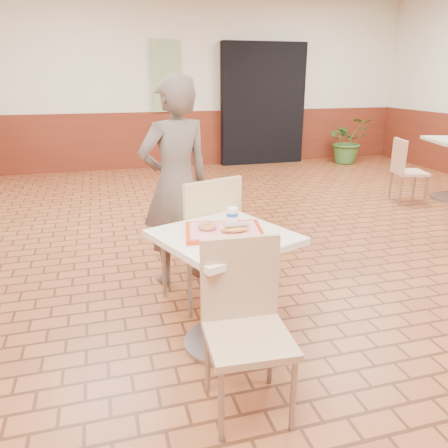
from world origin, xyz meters
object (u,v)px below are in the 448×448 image
object	(u,v)px
chair_main_front	(245,318)
long_john_donut	(235,228)
customer	(176,184)
ring_donut	(207,226)
potted_plant	(348,140)
serving_tray	(224,232)
chair_second_left	(405,167)
paper_cup	(232,215)
chair_main_back	(204,236)
main_table	(224,272)

from	to	relation	value
chair_main_front	long_john_donut	bearing A→B (deg)	82.66
customer	ring_donut	xyz separation A→B (m)	(0.01, -0.98, -0.03)
ring_donut	potted_plant	xyz separation A→B (m)	(4.03, 5.16, -0.34)
serving_tray	chair_second_left	xyz separation A→B (m)	(3.20, 2.54, -0.29)
long_john_donut	potted_plant	distance (m)	6.54
paper_cup	ring_donut	bearing A→B (deg)	-153.32
potted_plant	paper_cup	bearing A→B (deg)	-127.25
chair_main_front	long_john_donut	world-z (taller)	chair_main_front
chair_main_front	chair_main_back	bearing A→B (deg)	91.13
main_table	chair_main_front	world-z (taller)	chair_main_front
main_table	chair_main_back	distance (m)	0.53
chair_main_front	serving_tray	bearing A→B (deg)	89.23
chair_second_left	ring_donut	bearing A→B (deg)	140.70
serving_tray	potted_plant	bearing A→B (deg)	52.80
chair_main_front	long_john_donut	xyz separation A→B (m)	(0.09, 0.45, 0.30)
chair_main_front	serving_tray	distance (m)	0.58
chair_main_front	serving_tray	size ratio (longest dim) A/B	1.97
main_table	serving_tray	size ratio (longest dim) A/B	1.68
chair_second_left	paper_cup	bearing A→B (deg)	141.23
serving_tray	chair_main_back	bearing A→B (deg)	89.50
chair_main_front	main_table	bearing A→B (deg)	89.23
chair_main_back	paper_cup	bearing A→B (deg)	82.03
main_table	customer	xyz separation A→B (m)	(-0.10, 1.01, 0.31)
main_table	serving_tray	bearing A→B (deg)	0.00
main_table	chair_second_left	xyz separation A→B (m)	(3.20, 2.54, -0.03)
long_john_donut	potted_plant	xyz separation A→B (m)	(3.89, 5.25, -0.35)
customer	paper_cup	world-z (taller)	customer
serving_tray	long_john_donut	distance (m)	0.09
chair_main_front	chair_second_left	bearing A→B (deg)	46.74
potted_plant	chair_second_left	bearing A→B (deg)	-105.49
serving_tray	potted_plant	distance (m)	6.52
main_table	chair_main_front	size ratio (longest dim) A/B	0.85
potted_plant	ring_donut	bearing A→B (deg)	-128.02
customer	ring_donut	distance (m)	0.98
long_john_donut	paper_cup	xyz separation A→B (m)	(0.04, 0.18, 0.02)
customer	potted_plant	distance (m)	5.83
chair_main_back	potted_plant	size ratio (longest dim) A/B	1.10
serving_tray	chair_main_front	bearing A→B (deg)	-94.26
chair_main_front	long_john_donut	distance (m)	0.55
customer	chair_main_back	bearing A→B (deg)	86.22
main_table	chair_second_left	distance (m)	4.09
main_table	chair_main_back	world-z (taller)	chair_main_back
main_table	potted_plant	xyz separation A→B (m)	(3.94, 5.19, -0.06)
ring_donut	chair_second_left	size ratio (longest dim) A/B	0.13
chair_main_front	paper_cup	xyz separation A→B (m)	(0.12, 0.63, 0.33)
chair_main_front	long_john_donut	size ratio (longest dim) A/B	5.25
main_table	ring_donut	xyz separation A→B (m)	(-0.09, 0.03, 0.28)
main_table	chair_main_front	distance (m)	0.51
main_table	customer	world-z (taller)	customer
paper_cup	potted_plant	bearing A→B (deg)	52.75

